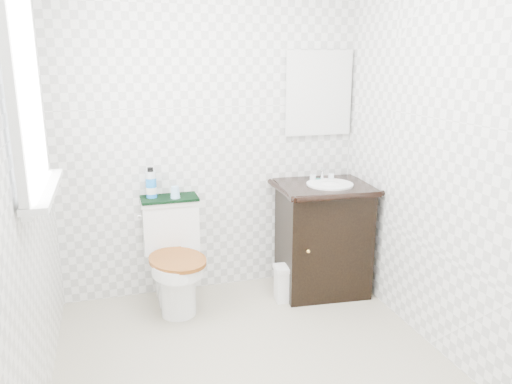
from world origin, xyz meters
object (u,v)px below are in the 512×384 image
trash_bin (287,283)px  cup (175,192)px  vanity (323,235)px  toilet (174,261)px  mouthwash_bottle (151,184)px

trash_bin → cup: size_ratio=3.20×
vanity → cup: (-1.06, 0.15, 0.37)m
toilet → cup: size_ratio=9.00×
trash_bin → cup: cup is taller
trash_bin → cup: (-0.74, 0.25, 0.67)m
vanity → cup: vanity is taller
trash_bin → cup: bearing=161.3°
vanity → mouthwash_bottle: mouthwash_bottle is taller
vanity → cup: 1.13m
toilet → trash_bin: size_ratio=2.82×
mouthwash_bottle → cup: 0.18m
mouthwash_bottle → cup: mouthwash_bottle is taller
trash_bin → mouthwash_bottle: mouthwash_bottle is taller
mouthwash_bottle → toilet: bearing=-50.4°
toilet → cup: 0.48m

